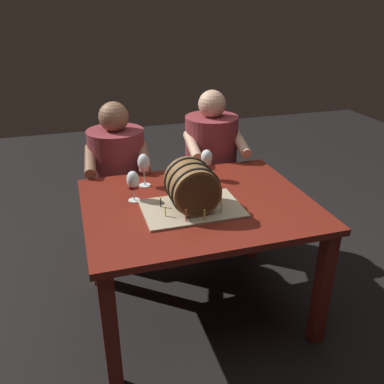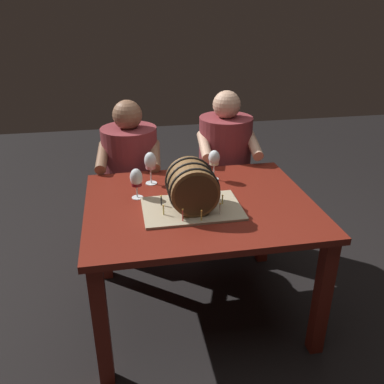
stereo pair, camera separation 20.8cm
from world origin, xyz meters
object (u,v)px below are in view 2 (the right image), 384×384
(wine_glass_white, at_px, (214,159))
(person_seated_left, at_px, (132,184))
(wine_glass_red, at_px, (136,179))
(dining_table, at_px, (200,219))
(wine_glass_rose, at_px, (150,162))
(barrel_cake, at_px, (192,189))
(person_seated_right, at_px, (224,175))

(wine_glass_white, relative_size, person_seated_left, 0.16)
(wine_glass_red, distance_m, wine_glass_white, 0.50)
(dining_table, xyz_separation_m, wine_glass_white, (0.14, 0.29, 0.24))
(wine_glass_white, bearing_deg, wine_glass_rose, 178.86)
(wine_glass_red, bearing_deg, wine_glass_white, 20.01)
(barrel_cake, xyz_separation_m, person_seated_right, (0.39, 0.82, -0.29))
(wine_glass_white, xyz_separation_m, person_seated_left, (-0.48, 0.45, -0.32))
(person_seated_right, bearing_deg, wine_glass_white, -112.75)
(barrel_cake, xyz_separation_m, wine_glass_rose, (-0.18, 0.37, 0.02))
(barrel_cake, bearing_deg, wine_glass_white, 60.94)
(dining_table, height_order, person_seated_right, person_seated_right)
(dining_table, xyz_separation_m, barrel_cake, (-0.06, -0.07, 0.23))
(dining_table, xyz_separation_m, wine_glass_red, (-0.33, 0.12, 0.22))
(wine_glass_white, bearing_deg, barrel_cake, -119.06)
(person_seated_left, bearing_deg, person_seated_right, 0.01)
(wine_glass_rose, xyz_separation_m, person_seated_left, (-0.10, 0.45, -0.32))
(person_seated_left, distance_m, person_seated_right, 0.67)
(dining_table, relative_size, person_seated_right, 1.05)
(dining_table, relative_size, person_seated_left, 1.08)
(barrel_cake, distance_m, person_seated_right, 0.95)
(dining_table, bearing_deg, barrel_cake, -126.88)
(wine_glass_white, bearing_deg, person_seated_left, 136.66)
(wine_glass_red, xyz_separation_m, wine_glass_white, (0.47, 0.17, 0.02))
(wine_glass_rose, bearing_deg, wine_glass_red, -117.45)
(barrel_cake, height_order, person_seated_right, person_seated_right)
(wine_glass_rose, distance_m, wine_glass_white, 0.38)
(person_seated_right, bearing_deg, barrel_cake, -115.63)
(wine_glass_red, bearing_deg, barrel_cake, -35.13)
(barrel_cake, xyz_separation_m, wine_glass_white, (0.20, 0.36, 0.01))
(wine_glass_red, height_order, wine_glass_rose, wine_glass_rose)
(dining_table, distance_m, wine_glass_red, 0.41)
(wine_glass_red, xyz_separation_m, wine_glass_rose, (0.09, 0.18, 0.02))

